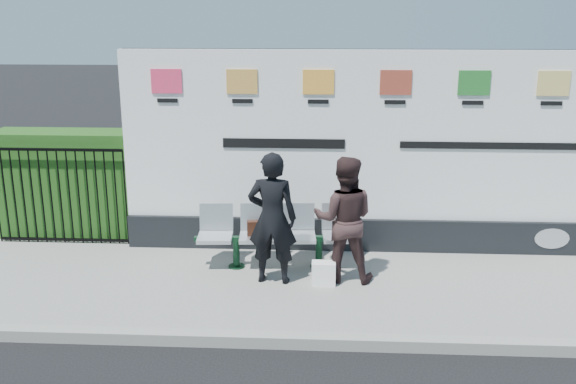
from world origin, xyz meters
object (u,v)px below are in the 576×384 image
object	(u,v)px
woman_left	(272,218)
woman_right	(344,219)
billboard	(391,167)
bench	(278,251)

from	to	relation	value
woman_left	woman_right	distance (m)	0.96
billboard	bench	bearing A→B (deg)	-153.72
bench	woman_left	size ratio (longest dim) A/B	1.25
bench	woman_right	bearing A→B (deg)	-26.24
bench	woman_right	size ratio (longest dim) A/B	1.31
bench	woman_right	xyz separation A→B (m)	(0.92, -0.38, 0.62)
bench	woman_left	world-z (taller)	woman_left
billboard	bench	xyz separation A→B (m)	(-1.64, -0.81, -1.06)
billboard	woman_right	size ratio (longest dim) A/B	4.68
bench	woman_right	distance (m)	1.17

